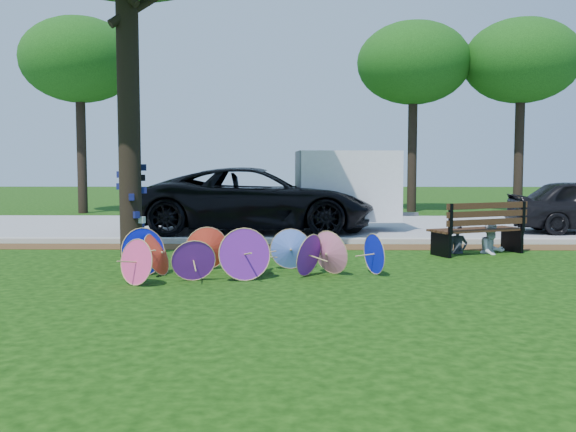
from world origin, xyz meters
The scene contains 11 objects.
ground centered at (0.00, 0.00, 0.00)m, with size 90.00×90.00×0.00m, color black.
mulch_strip centered at (0.00, 4.50, 0.01)m, with size 90.00×1.00×0.01m, color #472D16.
curb centered at (0.00, 5.20, 0.06)m, with size 90.00×0.30×0.12m, color #B7B5AD.
street centered at (0.00, 9.35, 0.01)m, with size 90.00×8.00×0.01m, color gray.
parasol_pile centered at (-0.31, 0.76, 0.37)m, with size 4.51×1.85×0.86m.
black_van centered at (-0.44, 7.72, 0.88)m, with size 2.93×6.36×1.77m, color black.
cargo_trailer centered at (2.08, 8.25, 1.26)m, with size 2.75×1.74×2.53m, color white.
park_bench centered at (4.38, 3.50, 0.53)m, with size 2.05×0.78×1.07m, color black, non-canonical shape.
person_left centered at (4.03, 3.55, 0.58)m, with size 0.43×0.28×1.17m, color #333A46.
person_right centered at (4.73, 3.55, 0.63)m, with size 0.61×0.47×1.25m, color silver.
bg_trees centered at (2.28, 15.12, 5.77)m, with size 21.17×5.32×7.40m.
Camera 1 is at (0.67, -9.78, 1.84)m, focal length 40.00 mm.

